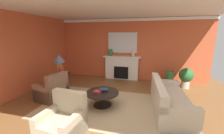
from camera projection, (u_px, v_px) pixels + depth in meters
name	position (u px, v px, depth m)	size (l,w,h in m)	color
ground_plane	(112.00, 106.00, 4.35)	(8.75, 8.75, 0.00)	brown
wall_fireplace	(128.00, 49.00, 6.90)	(7.33, 0.12, 2.92)	#C65633
wall_window	(23.00, 54.00, 5.16)	(0.12, 6.58, 2.92)	#C65633
ceiling_panel	(114.00, 6.00, 3.98)	(7.33, 6.58, 0.06)	white
crown_moulding	(128.00, 20.00, 6.52)	(7.33, 0.08, 0.12)	white
area_rug	(103.00, 105.00, 4.41)	(3.68, 2.45, 0.01)	tan
fireplace	(122.00, 68.00, 6.96)	(1.80, 0.35, 1.15)	white
mantel_mirror	(122.00, 43.00, 6.80)	(1.40, 0.04, 0.97)	silver
sofa	(168.00, 101.00, 4.06)	(1.05, 2.16, 0.85)	beige
armchair_near_window	(52.00, 91.00, 4.72)	(0.95, 0.95, 0.95)	brown
armchair_facing_fireplace	(63.00, 124.00, 2.99)	(0.87, 0.87, 0.95)	#C1B293
coffee_table	(102.00, 95.00, 4.33)	(1.00, 1.00, 0.45)	black
side_table	(61.00, 81.00, 5.44)	(0.56, 0.56, 0.70)	black
table_lamp	(59.00, 60.00, 5.26)	(0.44, 0.44, 0.75)	#B28E38
vase_on_side_table	(61.00, 71.00, 5.19)	(0.20, 0.20, 0.31)	#9E3328
vase_tall_corner	(169.00, 78.00, 6.19)	(0.34, 0.34, 0.61)	#33703D
vase_mantel_left	(111.00, 52.00, 6.88)	(0.18, 0.18, 0.33)	#33703D
vase_mantel_right	(133.00, 54.00, 6.62)	(0.13, 0.13, 0.26)	beige
book_red_cover	(97.00, 92.00, 4.24)	(0.20, 0.18, 0.06)	maroon
book_art_folio	(104.00, 89.00, 4.30)	(0.25, 0.14, 0.04)	navy
potted_plant	(186.00, 76.00, 5.79)	(0.56, 0.56, 0.83)	#BCB29E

